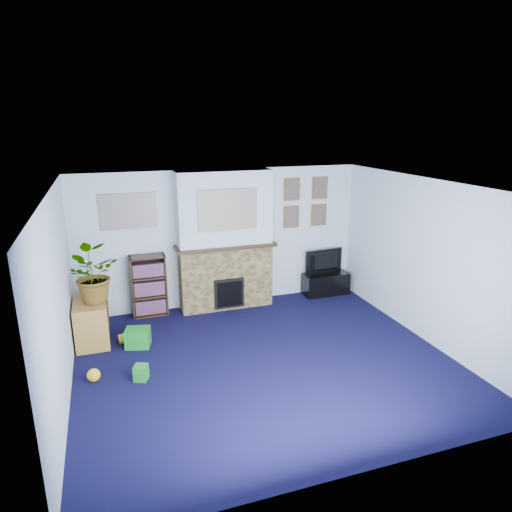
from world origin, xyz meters
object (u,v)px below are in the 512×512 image
object	(u,v)px
tv_stand	(326,283)
television	(326,262)
bookshelf	(149,287)
sideboard	(91,319)

from	to	relation	value
tv_stand	television	xyz separation A→B (m)	(0.00, 0.02, 0.41)
television	bookshelf	distance (m)	3.27
tv_stand	sideboard	size ratio (longest dim) A/B	1.04
television	sideboard	xyz separation A→B (m)	(-4.19, -0.66, -0.28)
television	bookshelf	size ratio (longest dim) A/B	0.74
sideboard	bookshelf	bearing A→B (deg)	37.81
television	sideboard	world-z (taller)	television
television	sideboard	bearing A→B (deg)	3.76
tv_stand	bookshelf	world-z (taller)	bookshelf
tv_stand	television	distance (m)	0.41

